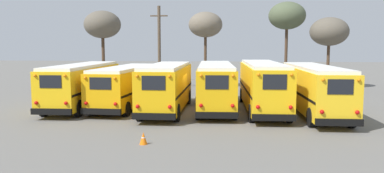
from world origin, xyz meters
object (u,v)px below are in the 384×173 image
(school_bus_1, at_px, (127,85))
(bare_tree_0, at_px, (103,25))
(bare_tree_1, at_px, (329,32))
(school_bus_4, at_px, (262,85))
(traffic_cone, at_px, (143,138))
(school_bus_2, at_px, (167,86))
(bare_tree_3, at_px, (287,16))
(school_bus_5, at_px, (314,88))
(utility_pole, at_px, (159,46))
(school_bus_0, at_px, (83,83))
(bare_tree_2, at_px, (206,25))
(school_bus_3, at_px, (216,84))

(school_bus_1, xyz_separation_m, bare_tree_0, (-6.51, 13.73, 5.06))
(bare_tree_0, bearing_deg, bare_tree_1, 0.04)
(school_bus_4, relative_size, traffic_cone, 18.92)
(school_bus_4, xyz_separation_m, bare_tree_1, (7.82, 14.39, 4.03))
(school_bus_2, relative_size, bare_tree_1, 1.29)
(bare_tree_0, relative_size, bare_tree_3, 0.90)
(school_bus_5, xyz_separation_m, bare_tree_1, (4.62, 15.17, 4.11))
(school_bus_5, height_order, bare_tree_3, bare_tree_3)
(school_bus_4, relative_size, utility_pole, 1.26)
(school_bus_0, height_order, bare_tree_2, bare_tree_2)
(school_bus_1, height_order, traffic_cone, school_bus_1)
(school_bus_1, xyz_separation_m, traffic_cone, (3.59, -10.01, -1.32))
(bare_tree_0, bearing_deg, bare_tree_3, 4.92)
(school_bus_5, bearing_deg, school_bus_0, 175.49)
(school_bus_4, bearing_deg, school_bus_5, -13.71)
(school_bus_3, height_order, traffic_cone, school_bus_3)
(school_bus_2, xyz_separation_m, traffic_cone, (0.38, -8.45, -1.46))
(school_bus_4, bearing_deg, traffic_cone, -122.75)
(school_bus_3, xyz_separation_m, utility_pole, (-6.38, 12.35, 2.66))
(bare_tree_2, distance_m, bare_tree_3, 9.11)
(school_bus_1, height_order, school_bus_3, school_bus_3)
(school_bus_5, height_order, traffic_cone, school_bus_5)
(school_bus_0, height_order, bare_tree_3, bare_tree_3)
(school_bus_0, height_order, school_bus_4, school_bus_4)
(utility_pole, height_order, bare_tree_2, utility_pole)
(school_bus_3, bearing_deg, bare_tree_3, 65.81)
(bare_tree_2, distance_m, traffic_cone, 23.48)
(bare_tree_2, bearing_deg, school_bus_5, -60.23)
(school_bus_0, bearing_deg, school_bus_4, -2.16)
(school_bus_4, distance_m, bare_tree_2, 14.85)
(school_bus_2, bearing_deg, bare_tree_2, 83.53)
(school_bus_5, bearing_deg, bare_tree_1, 73.07)
(school_bus_2, relative_size, school_bus_5, 0.86)
(school_bus_5, bearing_deg, school_bus_2, -179.16)
(bare_tree_1, bearing_deg, school_bus_5, -106.93)
(school_bus_4, bearing_deg, utility_pole, 126.68)
(school_bus_2, height_order, bare_tree_0, bare_tree_0)
(school_bus_5, distance_m, bare_tree_1, 16.38)
(utility_pole, bearing_deg, bare_tree_2, 4.26)
(school_bus_4, distance_m, traffic_cone, 11.25)
(bare_tree_3, height_order, traffic_cone, bare_tree_3)
(bare_tree_0, bearing_deg, school_bus_4, -41.68)
(school_bus_1, xyz_separation_m, bare_tree_1, (17.45, 13.75, 4.23))
(bare_tree_3, bearing_deg, traffic_cone, -111.08)
(school_bus_1, distance_m, bare_tree_2, 14.35)
(school_bus_5, xyz_separation_m, bare_tree_0, (-19.34, 15.15, 4.94))
(school_bus_3, height_order, bare_tree_3, bare_tree_3)
(school_bus_1, distance_m, school_bus_2, 3.57)
(bare_tree_0, relative_size, bare_tree_1, 1.12)
(school_bus_1, height_order, bare_tree_0, bare_tree_0)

